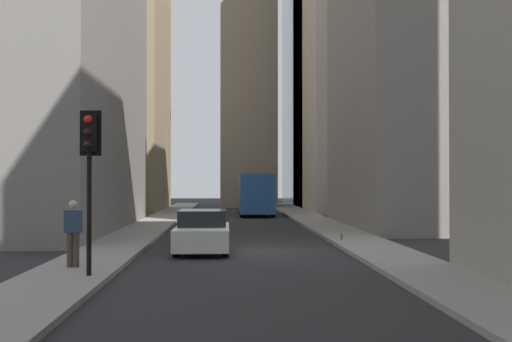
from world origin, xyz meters
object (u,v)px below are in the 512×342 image
at_px(delivery_truck, 256,194).
at_px(pedestrian, 73,231).
at_px(sedan_white, 203,232).
at_px(traffic_light_foreground, 89,154).
at_px(discarded_bottle, 342,237).

xyz_separation_m(delivery_truck, pedestrian, (-28.03, 6.02, -0.36)).
relative_size(sedan_white, pedestrian, 2.45).
bearing_deg(delivery_truck, pedestrian, 167.87).
relative_size(traffic_light_foreground, pedestrian, 2.27).
height_order(sedan_white, discarded_bottle, sedan_white).
distance_m(sedan_white, traffic_light_foreground, 7.36).
bearing_deg(traffic_light_foreground, sedan_white, -20.91).
distance_m(delivery_truck, discarded_bottle, 20.35).
bearing_deg(pedestrian, discarded_bottle, -47.09).
bearing_deg(discarded_bottle, pedestrian, 132.91).
xyz_separation_m(sedan_white, traffic_light_foreground, (-6.50, 2.49, 2.40)).
xyz_separation_m(delivery_truck, traffic_light_foreground, (-29.64, 5.29, 1.61)).
distance_m(sedan_white, discarded_bottle, 6.03).
bearing_deg(traffic_light_foreground, delivery_truck, -10.11).
distance_m(traffic_light_foreground, discarded_bottle, 12.54).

